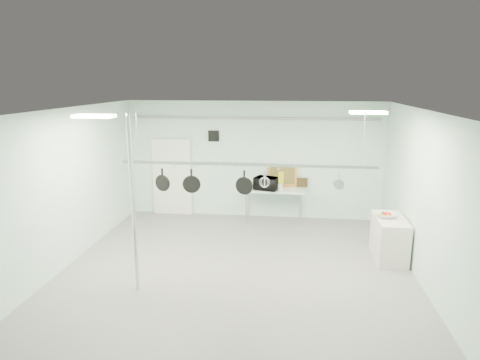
# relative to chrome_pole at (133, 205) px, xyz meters

# --- Properties ---
(floor) EXTENTS (8.00, 8.00, 0.00)m
(floor) POSITION_rel_chrome_pole_xyz_m (1.70, 0.60, -1.60)
(floor) COLOR gray
(floor) RESTS_ON ground
(ceiling) EXTENTS (7.00, 8.00, 0.02)m
(ceiling) POSITION_rel_chrome_pole_xyz_m (1.70, 0.60, 1.59)
(ceiling) COLOR silver
(ceiling) RESTS_ON back_wall
(back_wall) EXTENTS (7.00, 0.02, 3.20)m
(back_wall) POSITION_rel_chrome_pole_xyz_m (1.70, 4.59, 0.00)
(back_wall) COLOR silver
(back_wall) RESTS_ON floor
(right_wall) EXTENTS (0.02, 8.00, 3.20)m
(right_wall) POSITION_rel_chrome_pole_xyz_m (5.19, 0.60, 0.00)
(right_wall) COLOR silver
(right_wall) RESTS_ON floor
(door) EXTENTS (1.10, 0.10, 2.20)m
(door) POSITION_rel_chrome_pole_xyz_m (-0.60, 4.54, -0.55)
(door) COLOR silver
(door) RESTS_ON floor
(wall_vent) EXTENTS (0.30, 0.04, 0.30)m
(wall_vent) POSITION_rel_chrome_pole_xyz_m (0.60, 4.57, 0.65)
(wall_vent) COLOR black
(wall_vent) RESTS_ON back_wall
(conduit_pipe) EXTENTS (6.60, 0.07, 0.07)m
(conduit_pipe) POSITION_rel_chrome_pole_xyz_m (1.70, 4.50, 1.15)
(conduit_pipe) COLOR gray
(conduit_pipe) RESTS_ON back_wall
(chrome_pole) EXTENTS (0.08, 0.08, 3.20)m
(chrome_pole) POSITION_rel_chrome_pole_xyz_m (0.00, 0.00, 0.00)
(chrome_pole) COLOR silver
(chrome_pole) RESTS_ON floor
(prep_table) EXTENTS (1.60, 0.70, 0.91)m
(prep_table) POSITION_rel_chrome_pole_xyz_m (2.30, 4.20, -0.77)
(prep_table) COLOR silver
(prep_table) RESTS_ON floor
(side_cabinet) EXTENTS (0.60, 1.20, 0.90)m
(side_cabinet) POSITION_rel_chrome_pole_xyz_m (4.85, 2.00, -1.15)
(side_cabinet) COLOR beige
(side_cabinet) RESTS_ON floor
(pot_rack) EXTENTS (4.80, 0.06, 1.00)m
(pot_rack) POSITION_rel_chrome_pole_xyz_m (1.90, 0.90, 0.63)
(pot_rack) COLOR #B7B7BC
(pot_rack) RESTS_ON ceiling
(light_panel_left) EXTENTS (0.65, 0.30, 0.05)m
(light_panel_left) POSITION_rel_chrome_pole_xyz_m (-0.50, -0.20, 1.56)
(light_panel_left) COLOR white
(light_panel_left) RESTS_ON ceiling
(light_panel_right) EXTENTS (0.65, 0.30, 0.05)m
(light_panel_right) POSITION_rel_chrome_pole_xyz_m (4.10, 1.20, 1.56)
(light_panel_right) COLOR white
(light_panel_right) RESTS_ON ceiling
(microwave) EXTENTS (0.71, 0.59, 0.34)m
(microwave) POSITION_rel_chrome_pole_xyz_m (2.10, 4.08, -0.53)
(microwave) COLOR black
(microwave) RESTS_ON prep_table
(coffee_canister) EXTENTS (0.16, 0.16, 0.19)m
(coffee_canister) POSITION_rel_chrome_pole_xyz_m (2.45, 4.08, -0.60)
(coffee_canister) COLOR silver
(coffee_canister) RESTS_ON prep_table
(painting_large) EXTENTS (0.78, 0.14, 0.58)m
(painting_large) POSITION_rel_chrome_pole_xyz_m (2.50, 4.50, -0.41)
(painting_large) COLOR orange
(painting_large) RESTS_ON prep_table
(painting_small) EXTENTS (0.30, 0.09, 0.25)m
(painting_small) POSITION_rel_chrome_pole_xyz_m (3.04, 4.50, -0.57)
(painting_small) COLOR #332411
(painting_small) RESTS_ON prep_table
(fruit_bowl) EXTENTS (0.44, 0.44, 0.10)m
(fruit_bowl) POSITION_rel_chrome_pole_xyz_m (4.75, 2.06, -0.65)
(fruit_bowl) COLOR silver
(fruit_bowl) RESTS_ON side_cabinet
(skillet_left) EXTENTS (0.33, 0.15, 0.45)m
(skillet_left) POSITION_rel_chrome_pole_xyz_m (0.26, 0.90, 0.26)
(skillet_left) COLOR black
(skillet_left) RESTS_ON pot_rack
(skillet_mid) EXTENTS (0.35, 0.09, 0.48)m
(skillet_mid) POSITION_rel_chrome_pole_xyz_m (0.84, 0.90, 0.25)
(skillet_mid) COLOR black
(skillet_mid) RESTS_ON pot_rack
(skillet_right) EXTENTS (0.35, 0.13, 0.48)m
(skillet_right) POSITION_rel_chrome_pole_xyz_m (1.86, 0.90, 0.25)
(skillet_right) COLOR black
(skillet_right) RESTS_ON pot_rack
(whisk) EXTENTS (0.23, 0.23, 0.37)m
(whisk) POSITION_rel_chrome_pole_xyz_m (2.24, 0.90, 0.30)
(whisk) COLOR silver
(whisk) RESTS_ON pot_rack
(grater) EXTENTS (0.10, 0.04, 0.24)m
(grater) POSITION_rel_chrome_pole_xyz_m (2.55, 0.90, 0.36)
(grater) COLOR yellow
(grater) RESTS_ON pot_rack
(saucepan) EXTENTS (0.19, 0.10, 0.33)m
(saucepan) POSITION_rel_chrome_pole_xyz_m (3.61, 0.90, 0.32)
(saucepan) COLOR silver
(saucepan) RESTS_ON pot_rack
(fruit_cluster) EXTENTS (0.24, 0.24, 0.09)m
(fruit_cluster) POSITION_rel_chrome_pole_xyz_m (4.75, 2.06, -0.61)
(fruit_cluster) COLOR maroon
(fruit_cluster) RESTS_ON fruit_bowl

